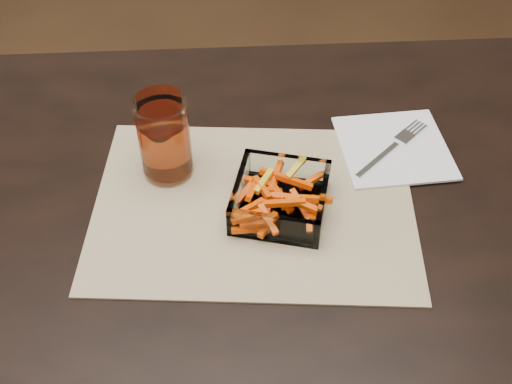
% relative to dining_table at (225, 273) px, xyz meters
% --- Properties ---
extents(dining_table, '(1.60, 0.90, 0.75)m').
position_rel_dining_table_xyz_m(dining_table, '(0.00, 0.00, 0.00)').
color(dining_table, black).
rests_on(dining_table, ground).
extents(placemat, '(0.48, 0.37, 0.00)m').
position_rel_dining_table_xyz_m(placemat, '(0.04, 0.05, 0.09)').
color(placemat, tan).
rests_on(placemat, dining_table).
extents(glass_bowl, '(0.15, 0.15, 0.05)m').
position_rel_dining_table_xyz_m(glass_bowl, '(0.08, 0.04, 0.11)').
color(glass_bowl, white).
rests_on(glass_bowl, placemat).
extents(tumbler, '(0.07, 0.07, 0.13)m').
position_rel_dining_table_xyz_m(tumbler, '(-0.08, 0.13, 0.15)').
color(tumbler, white).
rests_on(tumbler, placemat).
extents(napkin, '(0.17, 0.17, 0.00)m').
position_rel_dining_table_xyz_m(napkin, '(0.27, 0.15, 0.09)').
color(napkin, white).
rests_on(napkin, placemat).
extents(fork, '(0.13, 0.13, 0.00)m').
position_rel_dining_table_xyz_m(fork, '(0.26, 0.15, 0.10)').
color(fork, silver).
rests_on(fork, napkin).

